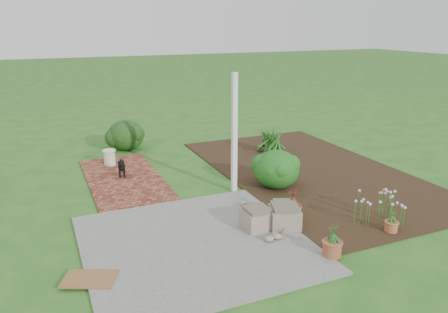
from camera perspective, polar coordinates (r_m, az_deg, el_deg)
name	(u,v)px	position (r m, az deg, el deg)	size (l,w,h in m)	color
ground	(223,195)	(9.12, -0.15, -5.04)	(80.00, 80.00, 0.00)	#275C1D
concrete_patio	(195,243)	(7.22, -3.82, -11.19)	(3.50, 3.50, 0.04)	slate
brick_path	(124,179)	(10.23, -12.90, -2.85)	(1.60, 3.50, 0.04)	#5D271D
garden_bed	(310,171)	(10.68, 11.18, -1.92)	(4.00, 7.00, 0.03)	black
veranda_post	(234,134)	(8.93, 1.36, 2.93)	(0.10, 0.10, 2.50)	white
stone_trough_near	(285,213)	(7.89, 7.93, -7.33)	(0.46, 0.46, 0.31)	#776B59
stone_trough_mid	(284,217)	(7.69, 7.88, -7.90)	(0.50, 0.50, 0.34)	#766958
stone_trough_far	(257,219)	(7.60, 4.34, -8.17)	(0.47, 0.47, 0.31)	gray
coir_doormat	(89,279)	(6.53, -17.18, -15.02)	(0.72, 0.46, 0.02)	brown
black_dog	(121,166)	(10.25, -13.24, -1.24)	(0.19, 0.49, 0.42)	black
cream_ceramic_urn	(109,158)	(11.18, -14.73, -0.14)	(0.28, 0.28, 0.38)	beige
evergreen_shrub	(277,168)	(9.43, 6.88, -1.52)	(0.98, 0.98, 0.83)	#173C10
agapanthus_clump_back	(274,139)	(11.81, 6.61, 2.23)	(0.88, 0.88, 0.79)	#123611
agapanthus_clump_front	(268,137)	(11.93, 5.80, 2.58)	(0.97, 0.97, 0.86)	#0F400E
pink_flower_patch	(377,206)	(8.21, 19.33, -6.17)	(0.94, 0.94, 0.60)	#113D0F
terracotta_pot_bronze	(292,212)	(8.04, 8.91, -7.22)	(0.30, 0.30, 0.25)	#9A4E34
terracotta_pot_small_left	(391,226)	(8.03, 21.01, -8.52)	(0.21, 0.21, 0.18)	#AB5D39
terracotta_pot_small_right	(332,249)	(6.97, 13.92, -11.59)	(0.28, 0.28, 0.24)	brown
purple_flowering_bush	(126,134)	(12.56, -12.70, 2.83)	(1.01, 1.01, 0.85)	black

